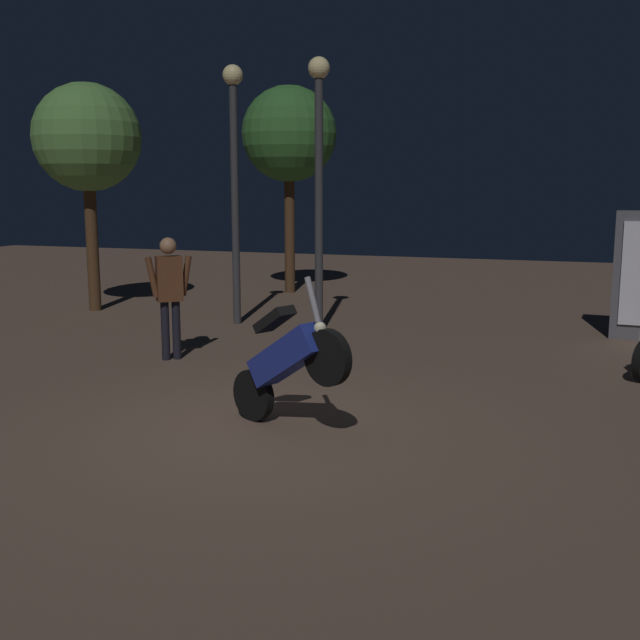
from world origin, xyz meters
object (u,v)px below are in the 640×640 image
motorcycle_blue_foreground (288,361)px  streetlamp_near (234,160)px  person_rider_beside (169,287)px  streetlamp_far (319,159)px

motorcycle_blue_foreground → streetlamp_near: bearing=144.9°
motorcycle_blue_foreground → person_rider_beside: person_rider_beside is taller
streetlamp_near → streetlamp_far: (1.71, -0.36, -0.01)m
motorcycle_blue_foreground → streetlamp_far: (-1.46, 5.23, 2.19)m
person_rider_beside → streetlamp_far: 3.52m
motorcycle_blue_foreground → streetlamp_near: size_ratio=0.36×
motorcycle_blue_foreground → streetlamp_near: streetlamp_near is taller
motorcycle_blue_foreground → person_rider_beside: 3.83m
motorcycle_blue_foreground → streetlamp_far: streetlamp_far is taller
streetlamp_near → streetlamp_far: 1.75m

